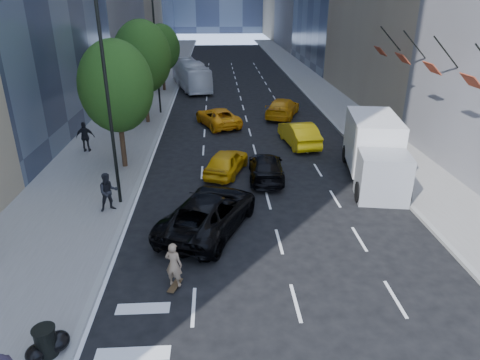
{
  "coord_description": "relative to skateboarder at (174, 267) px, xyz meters",
  "views": [
    {
      "loc": [
        -1.6,
        -15.68,
        9.7
      ],
      "look_at": [
        -0.51,
        3.05,
        1.6
      ],
      "focal_mm": 32.0,
      "sensor_mm": 36.0,
      "label": 1
    }
  ],
  "objects": [
    {
      "name": "sidewalk_left",
      "position": [
        -5.8,
        32.92,
        -0.79
      ],
      "size": [
        6.0,
        120.0,
        0.15
      ],
      "primitive_type": "cube",
      "color": "slate",
      "rests_on": "ground"
    },
    {
      "name": "taxi_a",
      "position": [
        2.17,
        10.73,
        -0.14
      ],
      "size": [
        3.09,
        4.62,
        1.46
      ],
      "primitive_type": "imported",
      "rotation": [
        0.0,
        0.0,
        2.79
      ],
      "color": "#D4970B",
      "rests_on": "ground"
    },
    {
      "name": "box_truck",
      "position": [
        10.46,
        9.41,
        0.87
      ],
      "size": [
        3.74,
        7.49,
        3.42
      ],
      "rotation": [
        0.0,
        0.0,
        -0.17
      ],
      "color": "silver",
      "rests_on": "ground"
    },
    {
      "name": "ground",
      "position": [
        3.2,
        2.92,
        -0.87
      ],
      "size": [
        160.0,
        160.0,
        0.0
      ],
      "primitive_type": "plane",
      "color": "black",
      "rests_on": "ground"
    },
    {
      "name": "traffic_signal",
      "position": [
        -3.2,
        42.92,
        3.37
      ],
      "size": [
        2.48,
        0.53,
        5.2
      ],
      "color": "black",
      "rests_on": "sidewalk_left"
    },
    {
      "name": "taxi_b",
      "position": [
        7.4,
        15.76,
        -0.04
      ],
      "size": [
        2.38,
        5.19,
        1.65
      ],
      "primitive_type": "imported",
      "rotation": [
        0.0,
        0.0,
        3.27
      ],
      "color": "yellow",
      "rests_on": "ground"
    },
    {
      "name": "tree_far",
      "position": [
        -4.0,
        34.92,
        3.76
      ],
      "size": [
        3.9,
        3.9,
        6.92
      ],
      "color": "black",
      "rests_on": "sidewalk_left"
    },
    {
      "name": "sidewalk_right",
      "position": [
        13.2,
        32.92,
        -0.79
      ],
      "size": [
        4.0,
        120.0,
        0.15
      ],
      "primitive_type": "cube",
      "color": "slate",
      "rests_on": "ground"
    },
    {
      "name": "black_sedan_lincoln",
      "position": [
        1.2,
        4.18,
        -0.01
      ],
      "size": [
        5.09,
        6.77,
        1.71
      ],
      "primitive_type": "imported",
      "rotation": [
        0.0,
        0.0,
        2.72
      ],
      "color": "black",
      "rests_on": "ground"
    },
    {
      "name": "pedestrian_a",
      "position": [
        -3.6,
        6.05,
        0.24
      ],
      "size": [
        1.14,
        1.04,
        1.91
      ],
      "primitive_type": "imported",
      "rotation": [
        0.0,
        0.0,
        0.42
      ],
      "color": "black",
      "rests_on": "sidewalk_left"
    },
    {
      "name": "lamp_near",
      "position": [
        -3.12,
        6.92,
        4.95
      ],
      "size": [
        2.13,
        0.22,
        10.0
      ],
      "color": "black",
      "rests_on": "sidewalk_left"
    },
    {
      "name": "tree_mid",
      "position": [
        -4.0,
        21.92,
        4.45
      ],
      "size": [
        4.5,
        4.5,
        7.99
      ],
      "color": "black",
      "rests_on": "sidewalk_left"
    },
    {
      "name": "pedestrian_b",
      "position": [
        -7.02,
        14.77,
        0.29
      ],
      "size": [
        1.2,
        0.55,
        2.01
      ],
      "primitive_type": "imported",
      "rotation": [
        0.0,
        0.0,
        3.19
      ],
      "color": "black",
      "rests_on": "sidewalk_left"
    },
    {
      "name": "facade_flags",
      "position": [
        13.84,
        12.92,
        5.32
      ],
      "size": [
        1.85,
        13.3,
        2.05
      ],
      "color": "black",
      "rests_on": "ground"
    },
    {
      "name": "taxi_c",
      "position": [
        1.76,
        20.92,
        -0.14
      ],
      "size": [
        4.1,
        5.74,
        1.45
      ],
      "primitive_type": "imported",
      "rotation": [
        0.0,
        0.0,
        3.5
      ],
      "color": "orange",
      "rests_on": "ground"
    },
    {
      "name": "lamp_far",
      "position": [
        -3.12,
        24.92,
        4.95
      ],
      "size": [
        2.13,
        0.22,
        10.0
      ],
      "color": "black",
      "rests_on": "sidewalk_left"
    },
    {
      "name": "city_bus",
      "position": [
        -1.09,
        36.5,
        0.63
      ],
      "size": [
        5.0,
        11.04,
        3.0
      ],
      "primitive_type": "imported",
      "rotation": [
        0.0,
        0.0,
        0.24
      ],
      "color": "white",
      "rests_on": "ground"
    },
    {
      "name": "tree_near",
      "position": [
        -4.0,
        11.92,
        4.1
      ],
      "size": [
        4.2,
        4.2,
        7.46
      ],
      "color": "black",
      "rests_on": "sidewalk_left"
    },
    {
      "name": "skateboarder",
      "position": [
        0.0,
        0.0,
        0.0
      ],
      "size": [
        0.73,
        0.6,
        1.73
      ],
      "primitive_type": "imported",
      "rotation": [
        0.0,
        0.0,
        2.8
      ],
      "color": "#897156",
      "rests_on": "ground"
    },
    {
      "name": "garbage_bags",
      "position": [
        -3.35,
        -3.04,
        -0.46
      ],
      "size": [
        1.11,
        1.07,
        0.55
      ],
      "color": "black",
      "rests_on": "sidewalk_left"
    },
    {
      "name": "trash_can",
      "position": [
        -3.4,
        -3.08,
        -0.27
      ],
      "size": [
        0.6,
        0.6,
        0.9
      ],
      "primitive_type": "cylinder",
      "color": "black",
      "rests_on": "sidewalk_left"
    },
    {
      "name": "black_sedan_mercedes",
      "position": [
        4.4,
        9.84,
        -0.18
      ],
      "size": [
        2.21,
        4.84,
        1.37
      ],
      "primitive_type": "imported",
      "rotation": [
        0.0,
        0.0,
        3.08
      ],
      "color": "black",
      "rests_on": "ground"
    },
    {
      "name": "taxi_d",
      "position": [
        7.4,
        23.42,
        -0.07
      ],
      "size": [
        3.95,
        5.92,
        1.59
      ],
      "primitive_type": "imported",
      "rotation": [
        0.0,
        0.0,
        2.8
      ],
      "color": "orange",
      "rests_on": "ground"
    }
  ]
}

